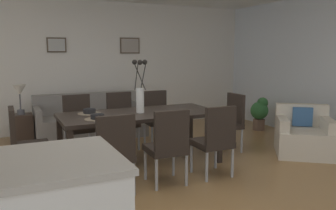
{
  "coord_description": "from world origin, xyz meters",
  "views": [
    {
      "loc": [
        -1.51,
        -3.8,
        1.57
      ],
      "look_at": [
        0.7,
        0.85,
        0.79
      ],
      "focal_mm": 36.86,
      "sensor_mm": 36.0,
      "label": 1
    }
  ],
  "objects": [
    {
      "name": "ground_plane",
      "position": [
        0.0,
        0.0,
        0.0
      ],
      "size": [
        9.0,
        9.0,
        0.0
      ],
      "primitive_type": "plane",
      "color": "olive"
    },
    {
      "name": "back_wall_panel",
      "position": [
        0.0,
        3.25,
        1.3
      ],
      "size": [
        9.0,
        0.1,
        2.6
      ],
      "primitive_type": "cube",
      "color": "silver",
      "rests_on": "ground"
    },
    {
      "name": "side_window_wall",
      "position": [
        3.65,
        0.4,
        1.3
      ],
      "size": [
        0.1,
        6.3,
        2.6
      ],
      "primitive_type": "cube",
      "color": "white",
      "rests_on": "ground"
    },
    {
      "name": "dining_table",
      "position": [
        0.17,
        0.66,
        0.67
      ],
      "size": [
        2.2,
        0.98,
        0.74
      ],
      "color": "black",
      "rests_on": "ground"
    },
    {
      "name": "dining_chair_near_left",
      "position": [
        -0.49,
        -0.24,
        0.51
      ],
      "size": [
        0.44,
        0.44,
        0.92
      ],
      "color": "black",
      "rests_on": "ground"
    },
    {
      "name": "dining_chair_near_right",
      "position": [
        -0.51,
        1.54,
        0.51
      ],
      "size": [
        0.47,
        0.47,
        0.92
      ],
      "color": "black",
      "rests_on": "ground"
    },
    {
      "name": "dining_chair_far_left",
      "position": [
        0.18,
        -0.23,
        0.51
      ],
      "size": [
        0.46,
        0.46,
        0.92
      ],
      "color": "black",
      "rests_on": "ground"
    },
    {
      "name": "dining_chair_far_right",
      "position": [
        0.19,
        1.58,
        0.51
      ],
      "size": [
        0.46,
        0.46,
        0.92
      ],
      "color": "black",
      "rests_on": "ground"
    },
    {
      "name": "dining_chair_mid_left",
      "position": [
        0.84,
        -0.24,
        0.51
      ],
      "size": [
        0.44,
        0.44,
        0.92
      ],
      "color": "black",
      "rests_on": "ground"
    },
    {
      "name": "dining_chair_mid_right",
      "position": [
        0.81,
        1.53,
        0.51
      ],
      "size": [
        0.46,
        0.46,
        0.92
      ],
      "color": "black",
      "rests_on": "ground"
    },
    {
      "name": "dining_chair_head_west",
      "position": [
        -1.35,
        0.64,
        0.51
      ],
      "size": [
        0.44,
        0.44,
        0.92
      ],
      "color": "black",
      "rests_on": "ground"
    },
    {
      "name": "dining_chair_head_east",
      "position": [
        1.7,
        0.68,
        0.51
      ],
      "size": [
        0.45,
        0.45,
        0.92
      ],
      "color": "black",
      "rests_on": "ground"
    },
    {
      "name": "centerpiece_vase",
      "position": [
        0.17,
        0.66,
        1.02
      ],
      "size": [
        0.21,
        0.23,
        0.73
      ],
      "color": "white",
      "rests_on": "dining_table"
    },
    {
      "name": "placemat_near_left",
      "position": [
        -0.49,
        0.44,
        0.74
      ],
      "size": [
        0.32,
        0.32,
        0.01
      ],
      "primitive_type": "cylinder",
      "color": "#7F705B",
      "rests_on": "dining_table"
    },
    {
      "name": "bowl_near_left",
      "position": [
        -0.49,
        0.44,
        0.78
      ],
      "size": [
        0.17,
        0.17,
        0.07
      ],
      "color": "black",
      "rests_on": "dining_table"
    },
    {
      "name": "placemat_near_right",
      "position": [
        -0.49,
        0.88,
        0.74
      ],
      "size": [
        0.32,
        0.32,
        0.01
      ],
      "primitive_type": "cylinder",
      "color": "#7F705B",
      "rests_on": "dining_table"
    },
    {
      "name": "bowl_near_right",
      "position": [
        -0.49,
        0.88,
        0.78
      ],
      "size": [
        0.17,
        0.17,
        0.07
      ],
      "color": "black",
      "rests_on": "dining_table"
    },
    {
      "name": "sofa",
      "position": [
        -0.1,
        2.58,
        0.28
      ],
      "size": [
        1.98,
        0.84,
        0.8
      ],
      "color": "gray",
      "rests_on": "ground"
    },
    {
      "name": "side_table",
      "position": [
        -1.3,
        2.55,
        0.26
      ],
      "size": [
        0.36,
        0.36,
        0.52
      ],
      "primitive_type": "cube",
      "color": "#33261E",
      "rests_on": "ground"
    },
    {
      "name": "table_lamp",
      "position": [
        -1.3,
        2.55,
        0.89
      ],
      "size": [
        0.22,
        0.22,
        0.51
      ],
      "color": "#4C4C51",
      "rests_on": "side_table"
    },
    {
      "name": "armchair",
      "position": [
        2.64,
        0.02,
        0.29
      ],
      "size": [
        1.12,
        1.12,
        0.75
      ],
      "color": "beige",
      "rests_on": "ground"
    },
    {
      "name": "framed_picture_left",
      "position": [
        -0.57,
        3.18,
        1.72
      ],
      "size": [
        0.36,
        0.03,
        0.28
      ],
      "color": "#473828"
    },
    {
      "name": "framed_picture_center",
      "position": [
        0.91,
        3.18,
        1.72
      ],
      "size": [
        0.43,
        0.03,
        0.33
      ],
      "color": "#473828"
    },
    {
      "name": "potted_plant",
      "position": [
        3.16,
        1.66,
        0.37
      ],
      "size": [
        0.36,
        0.36,
        0.67
      ],
      "color": "brown",
      "rests_on": "ground"
    }
  ]
}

